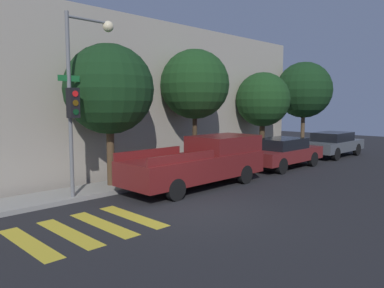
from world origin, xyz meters
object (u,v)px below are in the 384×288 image
object	(u,v)px
pickup_truck	(202,161)
tree_far_end	(263,100)
tree_midblock	(195,85)
tree_near_corner	(109,90)
tree_behind_truck	(304,90)
sedan_middle	(333,144)
sedan_near_corner	(282,152)
traffic_light_pole	(80,84)

from	to	relation	value
pickup_truck	tree_far_end	distance (m)	7.44
tree_midblock	tree_far_end	xyz separation A→B (m)	(5.13, 0.00, -0.60)
pickup_truck	tree_midblock	bearing A→B (deg)	50.32
tree_near_corner	tree_behind_truck	xyz separation A→B (m)	(13.77, 0.00, 0.35)
tree_near_corner	sedan_middle	bearing A→B (deg)	-8.28
sedan_near_corner	sedan_middle	size ratio (longest dim) A/B	1.00
pickup_truck	sedan_near_corner	bearing A→B (deg)	0.00
traffic_light_pole	tree_near_corner	size ratio (longest dim) A/B	1.13
sedan_near_corner	sedan_middle	bearing A→B (deg)	0.00
traffic_light_pole	tree_midblock	xyz separation A→B (m)	(5.77, 0.72, 0.23)
traffic_light_pole	sedan_near_corner	world-z (taller)	traffic_light_pole
sedan_middle	tree_behind_truck	distance (m)	3.70
tree_midblock	tree_far_end	world-z (taller)	tree_midblock
sedan_near_corner	pickup_truck	bearing A→B (deg)	-180.00
tree_near_corner	tree_far_end	size ratio (longest dim) A/B	1.09
traffic_light_pole	sedan_middle	bearing A→B (deg)	-4.79
traffic_light_pole	sedan_near_corner	bearing A→B (deg)	-7.49
tree_near_corner	tree_midblock	distance (m)	4.29
sedan_middle	traffic_light_pole	bearing A→B (deg)	175.21
tree_midblock	traffic_light_pole	bearing A→B (deg)	-172.90
traffic_light_pole	tree_behind_truck	world-z (taller)	traffic_light_pole
tree_midblock	tree_behind_truck	world-z (taller)	tree_behind_truck
sedan_middle	tree_far_end	world-z (taller)	tree_far_end
pickup_truck	tree_midblock	size ratio (longest dim) A/B	1.08
tree_midblock	sedan_near_corner	bearing A→B (deg)	-27.05
sedan_near_corner	tree_near_corner	size ratio (longest dim) A/B	0.90
traffic_light_pole	sedan_near_corner	size ratio (longest dim) A/B	1.26
tree_near_corner	tree_behind_truck	distance (m)	13.77
tree_midblock	tree_behind_truck	size ratio (longest dim) A/B	0.96
tree_near_corner	tree_far_end	bearing A→B (deg)	0.00
sedan_middle	tree_midblock	world-z (taller)	tree_midblock
pickup_truck	tree_midblock	distance (m)	3.91
tree_near_corner	tree_midblock	size ratio (longest dim) A/B	0.95
sedan_middle	tree_far_end	distance (m)	5.33
tree_near_corner	tree_far_end	world-z (taller)	tree_near_corner
sedan_near_corner	traffic_light_pole	bearing A→B (deg)	172.51
traffic_light_pole	pickup_truck	bearing A→B (deg)	-17.16
sedan_near_corner	tree_midblock	size ratio (longest dim) A/B	0.86
traffic_light_pole	pickup_truck	size ratio (longest dim) A/B	1.00
pickup_truck	tree_behind_truck	bearing A→B (deg)	10.13
tree_far_end	tree_behind_truck	xyz separation A→B (m)	(4.36, 0.00, 0.62)
sedan_near_corner	tree_behind_truck	size ratio (longest dim) A/B	0.82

